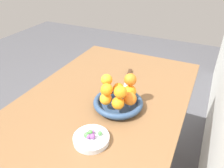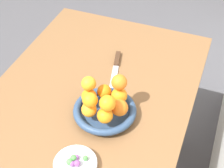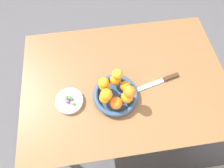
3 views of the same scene
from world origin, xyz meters
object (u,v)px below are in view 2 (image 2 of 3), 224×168
Objects in this scene: candy_ball_3 at (75,159)px; orange_3 at (120,108)px; orange_1 at (89,109)px; orange_2 at (105,116)px; orange_8 at (107,103)px; orange_9 at (90,100)px; dining_table at (90,112)px; candy_ball_4 at (77,163)px; candy_ball_5 at (73,158)px; fruit_bowl at (105,111)px; candy_ball_6 at (85,158)px; orange_0 at (89,96)px; candy_dish at (75,165)px; candy_ball_2 at (77,157)px; candy_ball_0 at (72,164)px; orange_7 at (119,82)px; orange_6 at (89,84)px; knife at (116,68)px; orange_4 at (119,96)px; candy_ball_1 at (70,162)px; orange_5 at (104,91)px.

orange_3 is at bearing 162.70° from candy_ball_3.
orange_2 reaches higher than orange_1.
orange_9 is (0.00, -0.06, -0.00)m from orange_8.
candy_ball_4 is at bearing 17.34° from dining_table.
candy_ball_5 is (0.29, 0.08, 0.12)m from dining_table.
orange_9 is 2.45× the size of candy_ball_5.
orange_9 is (0.05, -0.03, 0.10)m from fruit_bowl.
orange_0 is at bearing -159.64° from candy_ball_6.
fruit_bowl is 0.08m from orange_3.
candy_dish is 6.58× the size of candy_ball_4.
candy_ball_2 and candy_ball_6 have the same top height.
candy_ball_4 is at bearing -13.29° from orange_3.
candy_ball_0 reaches higher than candy_ball_3.
orange_7 is 0.12m from orange_9.
orange_7 is at bearing 85.27° from dining_table.
candy_ball_6 is (0.23, 0.08, -0.09)m from orange_6.
knife is at bearing -174.57° from candy_dish.
candy_dish is at bearing -1.57° from fruit_bowl.
orange_3 reaches higher than fruit_bowl.
fruit_bowl is at bearing 150.73° from orange_9.
orange_9 is 2.87× the size of candy_ball_0.
orange_3 is 1.02× the size of orange_4.
orange_8 is at bearing 90.78° from orange_1.
candy_ball_1 and candy_ball_5 have the same top height.
candy_dish is 0.28m from orange_6.
orange_6 reaches higher than candy_ball_4.
orange_5 is 3.09× the size of candy_ball_6.
candy_ball_5 is (0.18, 0.02, -0.03)m from orange_1.
orange_3 reaches higher than candy_ball_0.
candy_dish is 0.21m from orange_9.
orange_8 is at bearing 168.27° from candy_ball_0.
orange_4 is at bearing 170.38° from candy_ball_3.
orange_9 is at bearing -93.22° from orange_2.
orange_5 reaches higher than fruit_bowl.
candy_ball_2 is at bearing -17.46° from orange_3.
candy_ball_1 is at bearing -10.87° from orange_4.
orange_1 is at bearing -96.24° from orange_2.
candy_ball_3 is at bearing 12.75° from orange_0.
candy_ball_5 is 0.48m from knife.
orange_6 reaches higher than knife.
orange_8 is at bearing 27.29° from orange_5.
orange_1 is 0.98× the size of orange_8.
fruit_bowl is 12.45× the size of candy_ball_0.
orange_9 is (0.12, 0.06, 0.21)m from dining_table.
candy_ball_3 is at bearing -12.63° from orange_8.
orange_1 is 3.14× the size of candy_ball_6.
orange_1 is at bearing -172.64° from candy_ball_5.
orange_1 is at bearing -37.18° from orange_4.
candy_ball_3 is (0.17, 0.02, -0.09)m from orange_9.
dining_table is 21.13× the size of orange_6.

